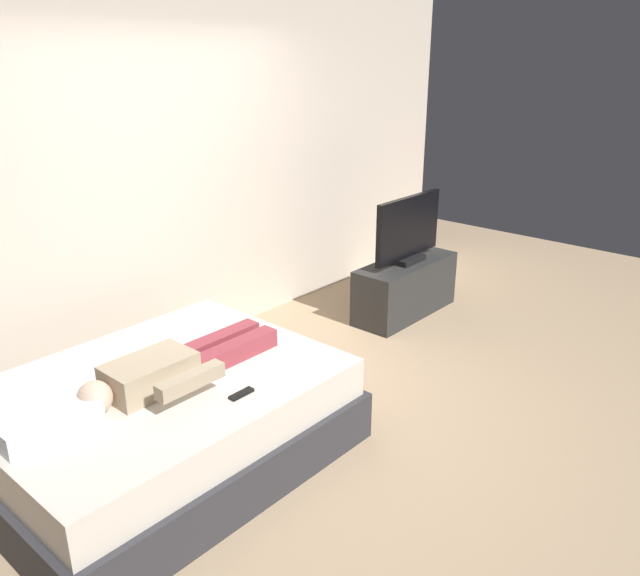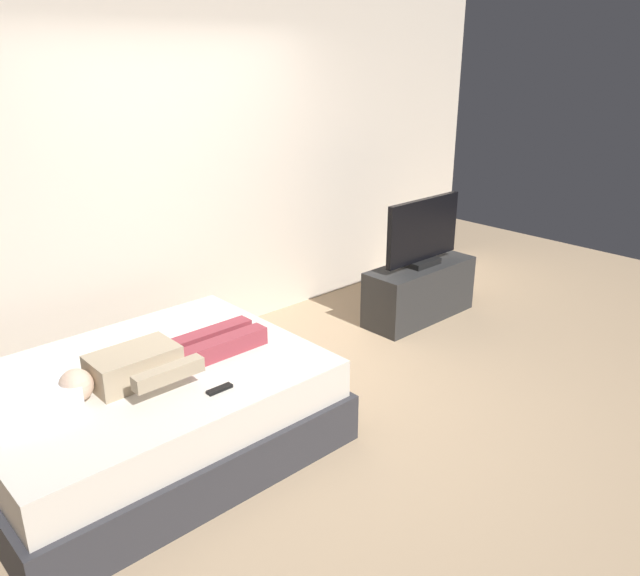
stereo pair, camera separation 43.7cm
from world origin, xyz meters
TOP-DOWN VIEW (x-y plane):
  - ground_plane at (0.00, 0.00)m, footprint 10.00×10.00m
  - back_wall at (0.40, 1.54)m, footprint 6.40×0.10m
  - bed at (-0.94, 0.31)m, footprint 1.99×1.54m
  - pillow at (-1.62, 0.31)m, footprint 0.48×0.34m
  - person at (-0.91, 0.22)m, footprint 1.26×0.46m
  - remote at (-0.76, -0.19)m, footprint 0.15×0.04m
  - tv_stand at (1.83, 0.50)m, footprint 1.10×0.40m
  - tv at (1.83, 0.50)m, footprint 0.88×0.20m

SIDE VIEW (x-z plane):
  - ground_plane at x=0.00m, z-range 0.00..0.00m
  - tv_stand at x=1.83m, z-range 0.00..0.50m
  - bed at x=-0.94m, z-range -0.01..0.53m
  - remote at x=-0.76m, z-range 0.54..0.56m
  - pillow at x=-1.62m, z-range 0.54..0.66m
  - person at x=-0.91m, z-range 0.53..0.71m
  - tv at x=1.83m, z-range 0.49..1.08m
  - back_wall at x=0.40m, z-range 0.00..2.80m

